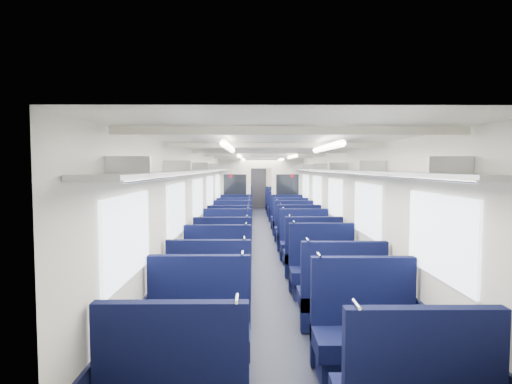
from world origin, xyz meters
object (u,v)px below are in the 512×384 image
Objects in this scene: bulkhead at (261,191)px; seat_13 at (298,236)px; seat_6 at (217,276)px; seat_11 at (305,246)px; seat_8 at (223,258)px; seat_22 at (239,209)px; seat_17 at (290,223)px; seat_25 at (278,206)px; seat_10 at (227,245)px; seat_18 at (236,219)px; seat_23 at (280,209)px; seat_7 at (323,273)px; end_door at (258,188)px; seat_3 at (366,339)px; seat_24 at (240,206)px; seat_14 at (232,229)px; seat_26 at (241,203)px; seat_4 at (210,298)px; seat_19 at (287,219)px; seat_9 at (312,257)px; seat_2 at (198,335)px; seat_21 at (282,212)px; seat_5 at (341,300)px; seat_20 at (238,212)px; seat_12 at (230,237)px; seat_16 at (234,223)px; seat_15 at (294,230)px; seat_27 at (277,204)px.

bulkhead reaches higher than seat_13.
seat_11 is at bearing 55.71° from seat_6.
seat_22 is at bearing 90.00° from seat_8.
seat_17 and seat_25 have the same top height.
seat_6 and seat_11 have the same top height.
seat_8 is at bearing -90.00° from seat_10.
seat_23 is (1.66, 3.14, 0.00)m from seat_18.
seat_7 is 2.24m from seat_11.
end_door is 8.05m from seat_17.
seat_22 is (-1.66, 12.44, 0.00)m from seat_3.
seat_10 is 1.00× the size of seat_24.
seat_26 is (0.00, 7.87, 0.00)m from seat_14.
seat_10 is at bearing 90.00° from seat_4.
seat_7 and seat_25 have the same top height.
seat_13 and seat_19 have the same top height.
seat_4 and seat_6 have the same top height.
seat_7 and seat_10 have the same top height.
end_door reaches higher than seat_8.
seat_26 is (0.00, 10.11, 0.00)m from seat_10.
seat_8 is 1.66m from seat_9.
seat_2 is 1.00× the size of seat_23.
seat_11 and seat_21 have the same top height.
seat_5 and seat_23 have the same top height.
seat_20 is at bearing 90.00° from seat_2.
seat_24 is at bearing 110.47° from seat_19.
seat_4 is (-0.83, -8.42, -0.87)m from bulkhead.
seat_12 is (-1.66, 2.22, 0.00)m from seat_9.
seat_5 is 1.00× the size of seat_22.
seat_3 is 1.00× the size of seat_7.
seat_5 is 1.00× the size of seat_16.
seat_16 is at bearing 90.00° from seat_2.
bulkhead is 2.39× the size of seat_16.
seat_13 and seat_16 have the same top height.
seat_23 is at bearing 90.00° from seat_5.
seat_3 and seat_9 have the same top height.
seat_16 is 1.00× the size of seat_23.
seat_20 is (-0.83, -4.82, -0.64)m from end_door.
seat_7 is 1.00× the size of seat_18.
seat_9 is 5.96m from seat_18.
end_door reaches higher than seat_16.
seat_17 and seat_18 have the same top height.
seat_3 is 8.16m from seat_17.
seat_6 is 3.53m from seat_12.
seat_13 is 1.00× the size of seat_19.
seat_21 is at bearing 81.54° from seat_2.
seat_17 is (1.66, 6.91, 0.00)m from seat_4.
seat_10 is (-1.66, 3.60, 0.00)m from seat_5.
seat_15 is 1.00× the size of seat_16.
seat_24 is 1.00× the size of seat_27.
seat_6 is at bearing 90.00° from seat_4.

